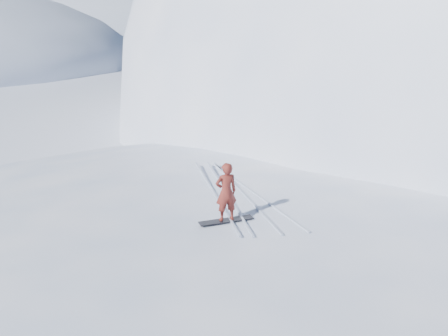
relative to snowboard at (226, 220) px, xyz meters
name	(u,v)px	position (x,y,z in m)	size (l,w,h in m)	color
near_ridge	(316,280)	(2.69, 0.95, -2.41)	(36.00, 28.00, 4.80)	white
peak_shoulder	(396,134)	(11.69, 17.95, -2.41)	(28.00, 24.00, 18.00)	white
far_ridge_c	(32,40)	(-38.31, 107.95, -2.41)	(140.00, 90.00, 36.00)	white
wind_bumps	(267,299)	(1.13, 0.07, -2.41)	(16.00, 14.40, 1.00)	white
snowboard	(226,220)	(0.00, 0.00, 0.00)	(1.43, 0.27, 0.02)	black
snowboarder	(226,192)	(0.00, 0.00, 0.78)	(0.56, 0.37, 1.54)	maroon
board_tracks	(234,192)	(0.35, 1.99, 0.01)	(2.82, 5.93, 0.04)	silver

